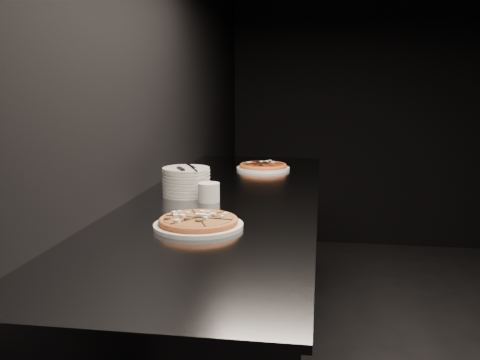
# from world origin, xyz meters

# --- Properties ---
(wall_left) EXTENTS (0.02, 5.00, 2.80)m
(wall_left) POSITION_xyz_m (-2.50, 0.00, 1.40)
(wall_left) COLOR black
(wall_left) RESTS_ON floor
(counter) EXTENTS (0.74, 2.44, 0.92)m
(counter) POSITION_xyz_m (-2.13, 0.00, 0.46)
(counter) COLOR slate
(counter) RESTS_ON floor
(pizza_mushroom) EXTENTS (0.29, 0.29, 0.03)m
(pizza_mushroom) POSITION_xyz_m (-2.14, -0.48, 0.94)
(pizza_mushroom) COLOR white
(pizza_mushroom) RESTS_ON counter
(pizza_tomato) EXTENTS (0.29, 0.29, 0.03)m
(pizza_tomato) POSITION_xyz_m (-2.06, 0.72, 0.94)
(pizza_tomato) COLOR white
(pizza_tomato) RESTS_ON counter
(plate_stack) EXTENTS (0.19, 0.19, 0.12)m
(plate_stack) POSITION_xyz_m (-2.30, 0.00, 0.98)
(plate_stack) COLOR white
(plate_stack) RESTS_ON counter
(cutlery) EXTENTS (0.09, 0.20, 0.01)m
(cutlery) POSITION_xyz_m (-2.29, -0.01, 1.04)
(cutlery) COLOR silver
(cutlery) RESTS_ON plate_stack
(ramekin) EXTENTS (0.08, 0.08, 0.07)m
(ramekin) POSITION_xyz_m (-2.18, -0.10, 0.96)
(ramekin) COLOR silver
(ramekin) RESTS_ON counter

